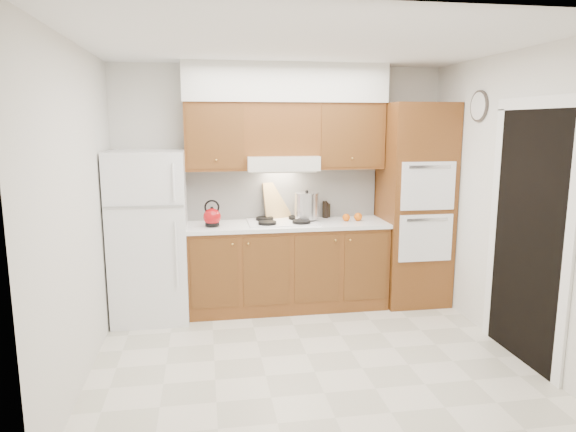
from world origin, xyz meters
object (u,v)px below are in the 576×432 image
(kettle, at_px, (212,217))
(fridge, at_px, (150,236))
(oven_cabinet, at_px, (414,205))
(stock_pot, at_px, (307,206))

(kettle, bearing_deg, fridge, 156.30)
(oven_cabinet, bearing_deg, kettle, -178.41)
(fridge, height_order, stock_pot, fridge)
(fridge, distance_m, oven_cabinet, 2.86)
(fridge, relative_size, oven_cabinet, 0.78)
(oven_cabinet, bearing_deg, stock_pot, 176.11)
(fridge, xyz_separation_m, oven_cabinet, (2.85, 0.03, 0.24))
(kettle, distance_m, stock_pot, 1.03)
(fridge, height_order, kettle, fridge)
(fridge, distance_m, stock_pot, 1.67)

